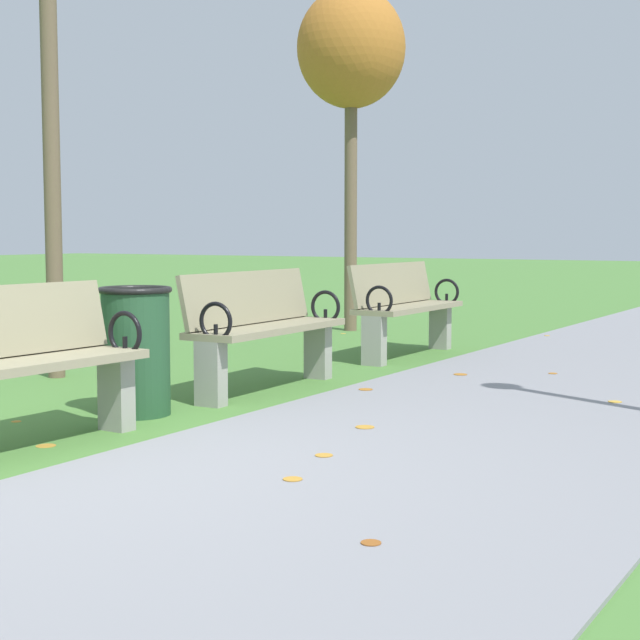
{
  "coord_description": "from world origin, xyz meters",
  "views": [
    {
      "loc": [
        3.63,
        -3.55,
        1.18
      ],
      "look_at": [
        -0.05,
        2.53,
        0.55
      ],
      "focal_mm": 54.51,
      "sensor_mm": 36.0,
      "label": 1
    }
  ],
  "objects_px": {
    "park_bench_2": "(263,327)",
    "trash_bin": "(136,350)",
    "park_bench_1": "(9,363)",
    "park_bench_3": "(405,306)",
    "tree_3": "(351,52)"
  },
  "relations": [
    {
      "from": "park_bench_2",
      "to": "trash_bin",
      "type": "relative_size",
      "value": 1.92
    },
    {
      "from": "park_bench_1",
      "to": "park_bench_2",
      "type": "xyz_separation_m",
      "value": [
        -0.0,
        2.42,
        0.0
      ]
    },
    {
      "from": "park_bench_3",
      "to": "tree_3",
      "type": "relative_size",
      "value": 0.39
    },
    {
      "from": "park_bench_2",
      "to": "trash_bin",
      "type": "distance_m",
      "value": 1.26
    },
    {
      "from": "park_bench_2",
      "to": "tree_3",
      "type": "height_order",
      "value": "tree_3"
    },
    {
      "from": "park_bench_1",
      "to": "park_bench_2",
      "type": "relative_size",
      "value": 1.01
    },
    {
      "from": "park_bench_1",
      "to": "trash_bin",
      "type": "xyz_separation_m",
      "value": [
        -0.15,
        1.18,
        -0.06
      ]
    },
    {
      "from": "park_bench_3",
      "to": "trash_bin",
      "type": "xyz_separation_m",
      "value": [
        -0.15,
        -3.66,
        -0.06
      ]
    },
    {
      "from": "park_bench_2",
      "to": "tree_3",
      "type": "distance_m",
      "value": 5.46
    },
    {
      "from": "park_bench_2",
      "to": "park_bench_3",
      "type": "bearing_deg",
      "value": 90.0
    },
    {
      "from": "park_bench_1",
      "to": "park_bench_2",
      "type": "height_order",
      "value": "same"
    },
    {
      "from": "park_bench_2",
      "to": "tree_3",
      "type": "relative_size",
      "value": 0.39
    },
    {
      "from": "park_bench_3",
      "to": "tree_3",
      "type": "bearing_deg",
      "value": 131.15
    },
    {
      "from": "park_bench_1",
      "to": "park_bench_2",
      "type": "bearing_deg",
      "value": 90.0
    },
    {
      "from": "park_bench_1",
      "to": "tree_3",
      "type": "relative_size",
      "value": 0.39
    }
  ]
}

